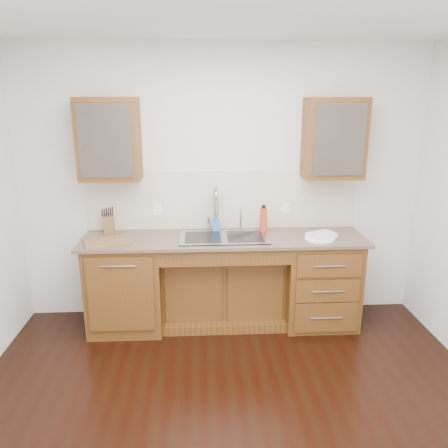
{
  "coord_description": "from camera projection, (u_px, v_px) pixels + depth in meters",
  "views": [
    {
      "loc": [
        -0.21,
        -2.54,
        2.17
      ],
      "look_at": [
        0.0,
        1.4,
        1.05
      ],
      "focal_mm": 35.0,
      "sensor_mm": 36.0,
      "label": 1
    }
  ],
  "objects": [
    {
      "name": "water_bottle",
      "position": [
        263.0,
        220.0,
        4.31
      ],
      "size": [
        0.08,
        0.08,
        0.24
      ],
      "primitive_type": "cylinder",
      "rotation": [
        0.0,
        0.0,
        0.25
      ],
      "color": "#B5341C",
      "rests_on": "countertop"
    },
    {
      "name": "faucet",
      "position": [
        216.0,
        212.0,
        4.31
      ],
      "size": [
        0.04,
        0.04,
        0.4
      ],
      "primitive_type": "cylinder",
      "color": "#999993",
      "rests_on": "countertop"
    },
    {
      "name": "sink",
      "position": [
        224.0,
        246.0,
        4.17
      ],
      "size": [
        0.84,
        0.46,
        0.19
      ],
      "primitive_type": "cube",
      "color": "#9E9EA5",
      "rests_on": "countertop"
    },
    {
      "name": "upper_cabinet_right",
      "position": [
        334.0,
        138.0,
        4.12
      ],
      "size": [
        0.55,
        0.34,
        0.75
      ],
      "primitive_type": "cube",
      "color": "#593014",
      "rests_on": "wall_back"
    },
    {
      "name": "filter_tap",
      "position": [
        241.0,
        219.0,
        4.36
      ],
      "size": [
        0.02,
        0.02,
        0.24
      ],
      "primitive_type": "cylinder",
      "color": "#999993",
      "rests_on": "countertop"
    },
    {
      "name": "outlet_right",
      "position": [
        286.0,
        208.0,
        4.43
      ],
      "size": [
        0.08,
        0.01,
        0.12
      ],
      "primitive_type": "cube",
      "color": "white",
      "rests_on": "backsplash"
    },
    {
      "name": "cup_left_b",
      "position": [
        120.0,
        146.0,
        4.03
      ],
      "size": [
        0.1,
        0.1,
        0.08
      ],
      "primitive_type": "imported",
      "rotation": [
        0.0,
        0.0,
        -0.07
      ],
      "color": "white",
      "rests_on": "upper_cabinet_left"
    },
    {
      "name": "base_cabinet_right",
      "position": [
        319.0,
        280.0,
        4.36
      ],
      "size": [
        0.7,
        0.62,
        0.88
      ],
      "primitive_type": "cube",
      "color": "#593014",
      "rests_on": "ground"
    },
    {
      "name": "outlet_left",
      "position": [
        157.0,
        209.0,
        4.36
      ],
      "size": [
        0.08,
        0.01,
        0.12
      ],
      "primitive_type": "cube",
      "color": "white",
      "rests_on": "backsplash"
    },
    {
      "name": "upper_cabinet_left",
      "position": [
        109.0,
        139.0,
        4.01
      ],
      "size": [
        0.55,
        0.34,
        0.75
      ],
      "primitive_type": "cube",
      "color": "#593014",
      "rests_on": "wall_back"
    },
    {
      "name": "cutting_board",
      "position": [
        107.0,
        242.0,
        4.01
      ],
      "size": [
        0.49,
        0.41,
        0.02
      ],
      "primitive_type": "cube",
      "rotation": [
        0.0,
        0.0,
        0.35
      ],
      "color": "brown",
      "rests_on": "countertop"
    },
    {
      "name": "ground",
      "position": [
        235.0,
        429.0,
        3.06
      ],
      "size": [
        4.0,
        3.5,
        0.1
      ],
      "primitive_type": "cube",
      "color": "black"
    },
    {
      "name": "dish_towel",
      "position": [
        322.0,
        235.0,
        4.12
      ],
      "size": [
        0.3,
        0.27,
        0.04
      ],
      "primitive_type": "cube",
      "rotation": [
        0.0,
        0.0,
        0.43
      ],
      "color": "silver",
      "rests_on": "plate"
    },
    {
      "name": "countertop",
      "position": [
        224.0,
        239.0,
        4.17
      ],
      "size": [
        2.7,
        0.65,
        0.03
      ],
      "primitive_type": "cube",
      "color": "#84705B",
      "rests_on": "base_cabinet_left"
    },
    {
      "name": "wall_back",
      "position": [
        222.0,
        185.0,
        4.41
      ],
      "size": [
        4.0,
        0.1,
        2.7
      ],
      "primitive_type": "cube",
      "color": "silver",
      "rests_on": "ground"
    },
    {
      "name": "knife_block",
      "position": [
        109.0,
        224.0,
        4.31
      ],
      "size": [
        0.11,
        0.16,
        0.17
      ],
      "primitive_type": "cube",
      "rotation": [
        0.0,
        0.0,
        0.11
      ],
      "color": "olive",
      "rests_on": "countertop"
    },
    {
      "name": "cup_right_a",
      "position": [
        322.0,
        144.0,
        4.13
      ],
      "size": [
        0.13,
        0.13,
        0.09
      ],
      "primitive_type": "imported",
      "rotation": [
        0.0,
        0.0,
        -0.22
      ],
      "color": "white",
      "rests_on": "upper_cabinet_right"
    },
    {
      "name": "cup_right_b",
      "position": [
        350.0,
        144.0,
        4.14
      ],
      "size": [
        0.12,
        0.12,
        0.1
      ],
      "primitive_type": "imported",
      "rotation": [
        0.0,
        0.0,
        0.1
      ],
      "color": "white",
      "rests_on": "upper_cabinet_right"
    },
    {
      "name": "plate",
      "position": [
        320.0,
        239.0,
        4.1
      ],
      "size": [
        0.37,
        0.37,
        0.02
      ],
      "primitive_type": "cylinder",
      "rotation": [
        0.0,
        0.0,
        0.43
      ],
      "color": "white",
      "rests_on": "countertop"
    },
    {
      "name": "backsplash",
      "position": [
        222.0,
        200.0,
        4.39
      ],
      "size": [
        2.7,
        0.02,
        0.59
      ],
      "primitive_type": "cube",
      "color": "beige",
      "rests_on": "wall_back"
    },
    {
      "name": "cup_left_a",
      "position": [
        104.0,
        145.0,
        4.02
      ],
      "size": [
        0.14,
        0.14,
        0.1
      ],
      "primitive_type": "imported",
      "rotation": [
        0.0,
        0.0,
        -0.17
      ],
      "color": "white",
      "rests_on": "upper_cabinet_left"
    },
    {
      "name": "soap_bottle",
      "position": [
        216.0,
        223.0,
        4.34
      ],
      "size": [
        0.07,
        0.08,
        0.16
      ],
      "primitive_type": "imported",
      "rotation": [
        0.0,
        0.0,
        -0.0
      ],
      "color": "blue",
      "rests_on": "countertop"
    },
    {
      "name": "base_cabinet_center",
      "position": [
        223.0,
        287.0,
        4.42
      ],
      "size": [
        1.2,
        0.44,
        0.7
      ],
      "primitive_type": "cube",
      "color": "#593014",
      "rests_on": "ground"
    },
    {
      "name": "base_cabinet_left",
      "position": [
        127.0,
        284.0,
        4.26
      ],
      "size": [
        0.7,
        0.62,
        0.88
      ],
      "primitive_type": "cube",
      "color": "#593014",
      "rests_on": "ground"
    }
  ]
}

